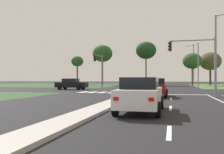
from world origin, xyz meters
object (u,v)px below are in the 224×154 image
at_px(car_navy_second, 136,83).
at_px(treeline_fifth, 210,61).
at_px(traffic_signal_far_left, 99,65).
at_px(treeline_near, 77,62).
at_px(treeline_third, 146,50).
at_px(car_black_near, 71,84).
at_px(treeline_second, 103,54).
at_px(car_maroon_fourth, 156,87).
at_px(street_lamp_second, 217,49).
at_px(pedestrian_at_median, 150,81).
at_px(car_white_third, 141,94).
at_px(street_lamp_third, 198,62).
at_px(traffic_signal_near_right, 197,55).
at_px(street_lamp_fourth, 193,63).
at_px(treeline_fourth, 192,61).

xyz_separation_m(car_navy_second, treeline_fifth, (14.80, 20.61, 4.89)).
bearing_deg(traffic_signal_far_left, treeline_near, 119.00).
bearing_deg(car_navy_second, treeline_third, -90.29).
distance_m(car_black_near, treeline_third, 26.75).
distance_m(treeline_second, treeline_fifth, 26.00).
relative_size(car_maroon_fourth, street_lamp_second, 0.48).
bearing_deg(pedestrian_at_median, car_navy_second, 108.67).
bearing_deg(traffic_signal_far_left, car_white_third, -69.04).
xyz_separation_m(car_black_near, car_maroon_fourth, (12.59, -11.08, 0.01)).
bearing_deg(treeline_fifth, car_black_near, -127.58).
bearing_deg(treeline_second, street_lamp_third, -24.42).
height_order(car_navy_second, treeline_fifth, treeline_fifth).
bearing_deg(traffic_signal_near_right, traffic_signal_far_left, 139.23).
bearing_deg(traffic_signal_near_right, treeline_fifth, 80.08).
distance_m(car_black_near, street_lamp_fourth, 32.12).
xyz_separation_m(street_lamp_fourth, treeline_third, (-10.51, -1.40, 2.93)).
bearing_deg(car_maroon_fourth, car_white_third, -90.32).
xyz_separation_m(traffic_signal_far_left, street_lamp_fourth, (15.78, 21.32, 1.49)).
distance_m(traffic_signal_far_left, treeline_near, 28.72).
height_order(car_maroon_fourth, treeline_second, treeline_second).
xyz_separation_m(traffic_signal_near_right, treeline_second, (-19.20, 32.90, 3.96)).
bearing_deg(street_lamp_second, street_lamp_fourth, 90.56).
distance_m(car_white_third, treeline_fifth, 51.79).
bearing_deg(car_black_near, pedestrian_at_median, 132.80).
relative_size(treeline_near, treeline_fifth, 0.98).
bearing_deg(traffic_signal_near_right, treeline_near, 126.77).
relative_size(traffic_signal_near_right, street_lamp_fourth, 0.60).
relative_size(car_white_third, traffic_signal_near_right, 0.79).
xyz_separation_m(car_white_third, street_lamp_fourth, (6.03, 46.78, 4.36)).
xyz_separation_m(car_black_near, treeline_fifth, (22.78, 29.59, 4.88)).
relative_size(traffic_signal_far_left, treeline_fourth, 0.74).
relative_size(car_maroon_fourth, traffic_signal_near_right, 0.75).
bearing_deg(treeline_second, pedestrian_at_median, -50.79).
bearing_deg(street_lamp_third, car_white_third, -99.34).
relative_size(street_lamp_third, treeline_third, 0.82).
relative_size(treeline_second, treeline_fourth, 1.35).
height_order(car_navy_second, car_white_third, car_white_third).
relative_size(traffic_signal_near_right, pedestrian_at_median, 3.42).
xyz_separation_m(street_lamp_third, treeline_second, (-21.46, 9.74, 3.13)).
distance_m(car_black_near, treeline_near, 32.02).
relative_size(car_maroon_fourth, pedestrian_at_median, 2.57).
distance_m(traffic_signal_near_right, treeline_third, 32.96).
height_order(traffic_signal_near_right, treeline_fifth, treeline_fifth).
distance_m(traffic_signal_near_right, street_lamp_third, 23.28).
distance_m(traffic_signal_far_left, treeline_fifth, 32.13).
bearing_deg(street_lamp_second, traffic_signal_far_left, 154.22).
relative_size(car_navy_second, treeline_fourth, 0.61).
bearing_deg(car_navy_second, car_maroon_fourth, 102.96).
height_order(traffic_signal_far_left, street_lamp_third, street_lamp_third).
bearing_deg(treeline_fourth, traffic_signal_near_right, -93.52).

